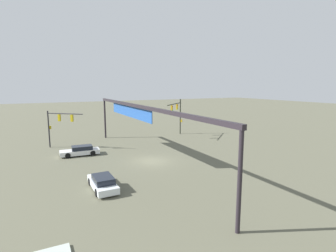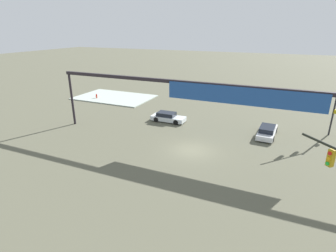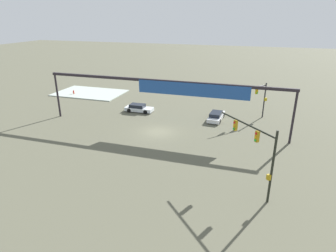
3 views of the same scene
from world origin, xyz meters
name	(u,v)px [view 3 (image 3 of 3)]	position (x,y,z in m)	size (l,w,h in m)	color
ground_plane	(158,132)	(0.00, 0.00, 0.00)	(234.85, 234.85, 0.00)	#575744
sidewalk_corner	(90,93)	(19.42, -14.90, 0.07)	(13.01, 8.37, 0.15)	#A6B3A8
traffic_signal_near_corner	(258,95)	(-11.97, -9.07, 3.74)	(4.05, 4.27, 5.24)	black
traffic_signal_opposite_side	(257,146)	(-12.40, 10.26, 4.31)	(4.85, 5.40, 6.35)	black
overhead_sign_gantry	(169,87)	(-1.12, -1.42, 5.79)	(32.86, 0.43, 6.66)	black
sedan_car_approaching	(216,116)	(-6.54, -7.07, 0.58)	(2.04, 4.87, 1.21)	silver
sedan_car_waiting_far	(139,108)	(5.77, -7.14, 0.57)	(4.47, 1.85, 1.21)	silver
fire_hydrant_on_curb	(74,92)	(21.81, -13.01, 0.49)	(0.33, 0.22, 0.71)	red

